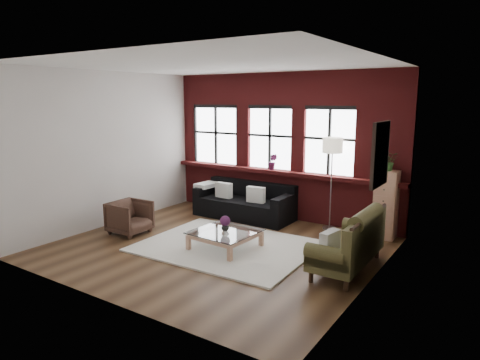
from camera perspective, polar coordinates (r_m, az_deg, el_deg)
The scene contains 26 objects.
floor at distance 7.83m, azimuth -3.06°, elevation -8.91°, with size 5.50×5.50×0.00m, color #3C2616.
ceiling at distance 7.39m, azimuth -3.32°, elevation 15.13°, with size 5.50×5.50×0.00m, color white.
wall_back at distance 9.56m, azimuth 5.79°, elevation 4.50°, with size 5.50×5.50×0.00m, color beige.
wall_front at distance 5.66m, azimuth -18.39°, elevation -0.34°, with size 5.50×5.50×0.00m, color beige.
wall_left at distance 9.33m, azimuth -16.92°, elevation 3.94°, with size 5.00×5.00×0.00m, color beige.
wall_right at distance 6.23m, azimuth 17.60°, elevation 0.69°, with size 5.00×5.00×0.00m, color beige.
brick_backwall at distance 9.50m, azimuth 5.62°, elevation 4.47°, with size 5.50×0.12×3.20m, color maroon, non-canonical shape.
sill_ledge at distance 9.50m, azimuth 5.30°, elevation 1.06°, with size 5.50×0.30×0.08m, color maroon.
window_left at distance 10.45m, azimuth -3.15°, elevation 5.90°, with size 1.38×0.10×1.50m, color black, non-canonical shape.
window_mid at distance 9.64m, azimuth 4.08°, elevation 5.48°, with size 1.38×0.10×1.50m, color black, non-canonical shape.
window_right at distance 9.04m, azimuth 11.87°, elevation 4.93°, with size 1.38×0.10×1.50m, color black, non-canonical shape.
wall_poster at distance 6.49m, azimuth 18.20°, elevation 3.27°, with size 0.05×0.74×0.94m, color black, non-canonical shape.
shag_rug at distance 7.83m, azimuth -1.73°, elevation -8.79°, with size 3.00×2.36×0.03m, color beige.
dark_sofa at distance 9.57m, azimuth 0.52°, elevation -2.71°, with size 2.23×0.90×0.81m, color black, non-canonical shape.
pillow_a at distance 9.71m, azimuth -2.17°, elevation -1.36°, with size 0.40×0.14×0.34m, color silver.
pillow_b at distance 9.25m, azimuth 2.13°, elevation -1.97°, with size 0.40×0.14×0.34m, color silver.
vintage_settee at distance 6.91m, azimuth 14.14°, elevation -7.83°, with size 0.78×1.76×0.94m, color #44401F, non-canonical shape.
pillow_settee at distance 6.42m, azimuth 11.90°, elevation -8.13°, with size 0.14×0.38×0.34m, color silver.
armchair at distance 8.77m, azimuth -14.48°, elevation -4.84°, with size 0.70×0.72×0.65m, color #39251C.
coffee_table at distance 7.67m, azimuth -1.98°, elevation -8.03°, with size 1.04×1.04×0.35m, color tan, non-canonical shape.
vase at distance 7.59m, azimuth -1.99°, elevation -6.26°, with size 0.14×0.14×0.15m, color #B2B2B2.
flowers at distance 7.56m, azimuth -2.00°, elevation -5.47°, with size 0.18×0.18×0.18m, color #551D4A.
drawer_chest at distance 8.62m, azimuth 18.90°, elevation -3.10°, with size 0.40×0.40×1.31m, color tan.
potted_plant_top at distance 8.47m, azimuth 19.24°, elevation 2.36°, with size 0.31×0.27×0.35m, color #2D5923.
floor_lamp at distance 8.81m, azimuth 12.06°, elevation -0.06°, with size 0.40×0.40×2.03m, color #A5A5A8, non-canonical shape.
sill_plant at distance 9.52m, azimuth 4.39°, elevation 2.44°, with size 0.20×0.16×0.36m, color #551D4A.
Camera 1 is at (4.39, -5.92, 2.64)m, focal length 32.00 mm.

